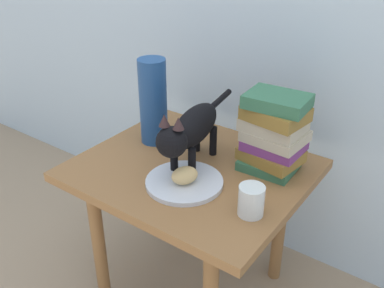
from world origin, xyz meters
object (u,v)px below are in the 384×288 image
side_table (192,186)px  bread_roll (185,175)px  candle_jar (251,202)px  plate (184,182)px  green_vase (153,102)px  book_stack (274,133)px  cat (191,129)px

side_table → bread_roll: 0.16m
bread_roll → candle_jar: bearing=-0.3°
bread_roll → plate: bearing=131.6°
green_vase → candle_jar: size_ratio=3.46×
bread_roll → book_stack: size_ratio=0.32×
plate → bread_roll: (0.01, -0.01, 0.03)m
bread_roll → green_vase: green_vase is taller
book_stack → plate: bearing=-126.0°
cat → candle_jar: (0.27, -0.10, -0.09)m
cat → green_vase: (-0.21, 0.07, 0.01)m
plate → book_stack: (0.17, 0.23, 0.12)m
cat → green_vase: green_vase is taller
candle_jar → green_vase: bearing=160.1°
bread_roll → cat: bearing=116.5°
side_table → book_stack: (0.21, 0.13, 0.20)m
plate → green_vase: bearing=147.0°
cat → green_vase: 0.22m
bread_roll → cat: cat is taller
bread_roll → book_stack: (0.16, 0.24, 0.09)m
side_table → cat: (-0.00, -0.01, 0.21)m
cat → bread_roll: bearing=-63.5°
bread_roll → cat: size_ratio=0.17×
plate → cat: cat is taller
bread_roll → green_vase: 0.33m
green_vase → candle_jar: (0.48, -0.17, -0.11)m
side_table → candle_jar: candle_jar is taller
book_stack → green_vase: 0.42m
candle_jar → plate: bearing=177.3°
book_stack → green_vase: (-0.41, -0.07, 0.02)m
book_stack → candle_jar: 0.26m
book_stack → bread_roll: bearing=-123.4°
plate → candle_jar: (0.23, -0.01, 0.03)m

